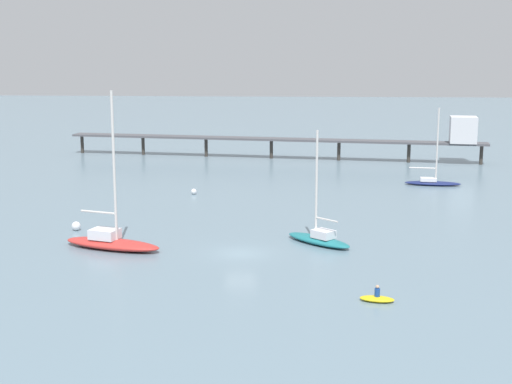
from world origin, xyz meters
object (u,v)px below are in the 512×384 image
Objects in this scene: pier at (360,135)px; dinghy_yellow at (377,298)px; mooring_buoy_far at (76,226)px; sailboat_red at (111,240)px; sailboat_teal at (319,237)px; mooring_buoy_inner at (194,191)px; sailboat_navy at (432,181)px.

dinghy_yellow is at bearing -92.87° from pier.
sailboat_red is at bearing -50.89° from mooring_buoy_far.
pier is 4.81× the size of sailboat_red.
sailboat_red reaches higher than sailboat_teal.
sailboat_red is 20.37× the size of mooring_buoy_inner.
sailboat_navy is 11.33× the size of mooring_buoy_far.
mooring_buoy_inner is (8.22, 17.75, -0.09)m from mooring_buoy_far.
mooring_buoy_inner is at bearing 65.16° from mooring_buoy_far.
pier is 6.70× the size of sailboat_navy.
mooring_buoy_far is at bearing 171.58° from sailboat_teal.
sailboat_teal is 25.27m from mooring_buoy_inner.
mooring_buoy_inner is (-20.70, -27.03, -3.52)m from pier.
dinghy_yellow is (20.93, -11.77, -0.51)m from sailboat_red.
sailboat_teal is 15.11× the size of mooring_buoy_inner.
sailboat_red is 5.41× the size of dinghy_yellow.
sailboat_red is at bearing -135.21° from sailboat_navy.
sailboat_red is at bearing -171.22° from sailboat_teal.
mooring_buoy_inner is (-17.56, 35.49, 0.10)m from dinghy_yellow.
sailboat_navy is 44.43m from dinghy_yellow.
dinghy_yellow is 31.29m from mooring_buoy_far.
sailboat_teal is at bearing -56.38° from mooring_buoy_inner.
pier is 62.69m from dinghy_yellow.
sailboat_teal is 22.45m from mooring_buoy_far.
sailboat_teal reaches higher than sailboat_navy.
mooring_buoy_far is at bearing 129.11° from sailboat_red.
sailboat_teal reaches higher than dinghy_yellow.
mooring_buoy_inner is at bearing -127.45° from pier.
sailboat_navy is at bearing -68.79° from pier.
dinghy_yellow is (3.57, -14.45, -0.38)m from sailboat_teal.
dinghy_yellow is at bearing -103.89° from sailboat_navy.
pier is 34.22m from mooring_buoy_inner.
sailboat_navy is at bearing 34.87° from mooring_buoy_far.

